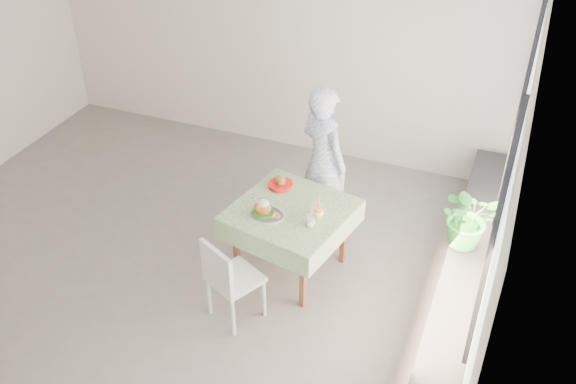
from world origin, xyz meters
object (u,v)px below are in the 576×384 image
at_px(cafe_table, 291,232).
at_px(diner, 323,161).
at_px(chair_far, 321,214).
at_px(juice_cup_orange, 318,211).
at_px(main_dish, 265,211).
at_px(chair_near, 235,293).
at_px(potted_plant, 469,217).

relative_size(cafe_table, diner, 0.74).
height_order(chair_far, juice_cup_orange, juice_cup_orange).
height_order(diner, juice_cup_orange, diner).
bearing_deg(main_dish, juice_cup_orange, 18.84).
height_order(chair_near, diner, diner).
distance_m(cafe_table, diner, 0.87).
bearing_deg(potted_plant, chair_near, -146.89).
xyz_separation_m(main_dish, potted_plant, (1.78, 0.58, 0.01)).
bearing_deg(chair_near, potted_plant, 33.11).
distance_m(cafe_table, potted_plant, 1.68).
bearing_deg(diner, potted_plant, -163.93).
relative_size(diner, potted_plant, 2.71).
bearing_deg(juice_cup_orange, diner, 106.02).
distance_m(chair_near, diner, 1.70).
xyz_separation_m(main_dish, juice_cup_orange, (0.47, 0.16, 0.01)).
relative_size(chair_far, potted_plant, 1.28).
distance_m(diner, potted_plant, 1.59).
height_order(chair_near, potted_plant, potted_plant).
bearing_deg(main_dish, chair_near, -94.39).
bearing_deg(juice_cup_orange, chair_far, 106.23).
distance_m(diner, main_dish, 1.00).
relative_size(main_dish, potted_plant, 0.55).
relative_size(chair_near, main_dish, 2.62).
xyz_separation_m(diner, main_dish, (-0.23, -0.97, -0.04)).
height_order(cafe_table, chair_near, chair_near).
distance_m(cafe_table, main_dish, 0.43).
bearing_deg(potted_plant, cafe_table, -165.97).
distance_m(cafe_table, chair_far, 0.70).
height_order(cafe_table, diner, diner).
xyz_separation_m(chair_far, diner, (-0.03, 0.12, 0.59)).
height_order(chair_near, main_dish, main_dish).
bearing_deg(cafe_table, potted_plant, 14.03).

